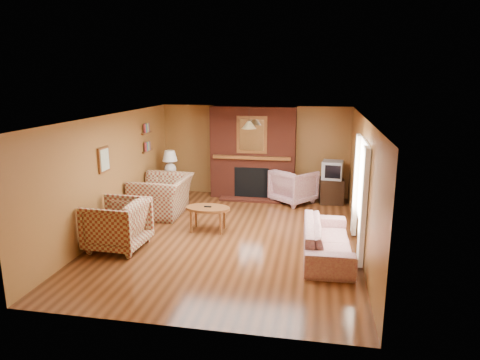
% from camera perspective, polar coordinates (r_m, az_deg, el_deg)
% --- Properties ---
extents(floor, '(6.50, 6.50, 0.00)m').
position_cam_1_polar(floor, '(8.69, -1.32, -7.55)').
color(floor, '#45230E').
rests_on(floor, ground).
extents(ceiling, '(6.50, 6.50, 0.00)m').
position_cam_1_polar(ceiling, '(8.14, -1.41, 8.41)').
color(ceiling, silver).
rests_on(ceiling, wall_back).
extents(wall_back, '(6.50, 0.00, 6.50)m').
position_cam_1_polar(wall_back, '(11.47, 1.95, 3.89)').
color(wall_back, brown).
rests_on(wall_back, floor).
extents(wall_front, '(6.50, 0.00, 6.50)m').
position_cam_1_polar(wall_front, '(5.33, -8.57, -7.87)').
color(wall_front, brown).
rests_on(wall_front, floor).
extents(wall_left, '(0.00, 6.50, 6.50)m').
position_cam_1_polar(wall_left, '(9.16, -16.86, 0.82)').
color(wall_left, brown).
rests_on(wall_left, floor).
extents(wall_right, '(0.00, 6.50, 6.50)m').
position_cam_1_polar(wall_right, '(8.21, 15.99, -0.58)').
color(wall_right, brown).
rests_on(wall_right, floor).
extents(fireplace, '(2.20, 0.82, 2.40)m').
position_cam_1_polar(fireplace, '(11.21, 1.75, 3.57)').
color(fireplace, '#5A2013').
rests_on(fireplace, floor).
extents(window_right, '(0.10, 1.85, 2.00)m').
position_cam_1_polar(window_right, '(8.03, 15.74, -1.42)').
color(window_right, beige).
rests_on(window_right, wall_right).
extents(bookshelf, '(0.09, 0.55, 0.71)m').
position_cam_1_polar(bookshelf, '(10.75, -12.17, 5.45)').
color(bookshelf, brown).
rests_on(bookshelf, wall_left).
extents(botanical_print, '(0.05, 0.40, 0.50)m').
position_cam_1_polar(botanical_print, '(8.82, -17.70, 2.60)').
color(botanical_print, brown).
rests_on(botanical_print, wall_left).
extents(pendant_light, '(0.36, 0.36, 0.48)m').
position_cam_1_polar(pendant_light, '(10.43, 1.21, 7.35)').
color(pendant_light, black).
rests_on(pendant_light, ceiling).
extents(plaid_loveseat, '(1.22, 1.39, 0.89)m').
position_cam_1_polar(plaid_loveseat, '(10.10, -10.33, -2.06)').
color(plaid_loveseat, maroon).
rests_on(plaid_loveseat, floor).
extents(plaid_armchair, '(1.07, 1.04, 0.94)m').
position_cam_1_polar(plaid_armchair, '(8.30, -16.09, -5.71)').
color(plaid_armchair, maroon).
rests_on(plaid_armchair, floor).
extents(floral_sofa, '(0.89, 2.12, 0.61)m').
position_cam_1_polar(floral_sofa, '(7.87, 11.56, -7.79)').
color(floral_sofa, '#C2AE96').
rests_on(floral_sofa, floor).
extents(floral_armchair, '(1.31, 1.31, 0.86)m').
position_cam_1_polar(floral_armchair, '(10.95, 7.16, -0.81)').
color(floral_armchair, '#C2AE96').
rests_on(floral_armchair, floor).
extents(coffee_table, '(0.93, 0.58, 0.53)m').
position_cam_1_polar(coffee_table, '(8.89, -4.32, -4.00)').
color(coffee_table, brown).
rests_on(coffee_table, floor).
extents(side_table, '(0.49, 0.49, 0.64)m').
position_cam_1_polar(side_table, '(11.39, -9.19, -0.87)').
color(side_table, brown).
rests_on(side_table, floor).
extents(table_lamp, '(0.39, 0.39, 0.64)m').
position_cam_1_polar(table_lamp, '(11.25, -9.32, 2.47)').
color(table_lamp, silver).
rests_on(table_lamp, side_table).
extents(tv_stand, '(0.62, 0.57, 0.63)m').
position_cam_1_polar(tv_stand, '(11.10, 12.09, -1.41)').
color(tv_stand, black).
rests_on(tv_stand, floor).
extents(crt_tv, '(0.55, 0.55, 0.45)m').
position_cam_1_polar(crt_tv, '(10.97, 12.23, 1.32)').
color(crt_tv, '#9DA0A5').
rests_on(crt_tv, tv_stand).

